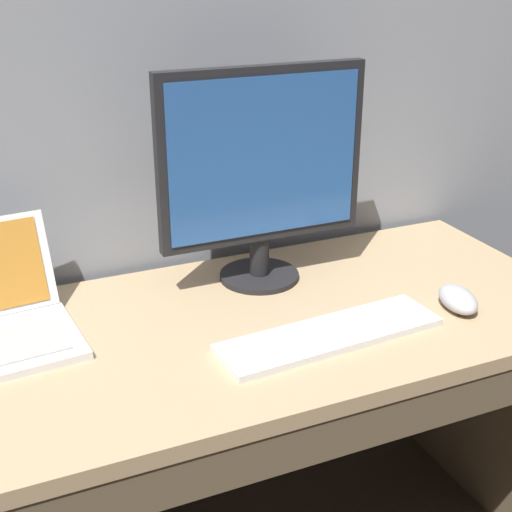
# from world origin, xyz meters

# --- Properties ---
(desk) EXTENTS (1.50, 0.64, 0.72)m
(desk) POSITION_xyz_m (0.00, -0.02, 0.55)
(desk) COLOR tan
(desk) RESTS_ON ground
(external_monitor) EXTENTS (0.46, 0.18, 0.48)m
(external_monitor) POSITION_xyz_m (0.14, 0.16, 0.98)
(external_monitor) COLOR black
(external_monitor) RESTS_ON desk
(wired_keyboard) EXTENTS (0.46, 0.15, 0.02)m
(wired_keyboard) POSITION_xyz_m (0.16, -0.13, 0.73)
(wired_keyboard) COLOR white
(wired_keyboard) RESTS_ON desk
(computer_mouse) EXTENTS (0.09, 0.13, 0.04)m
(computer_mouse) POSITION_xyz_m (0.46, -0.13, 0.74)
(computer_mouse) COLOR #B7B7BC
(computer_mouse) RESTS_ON desk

